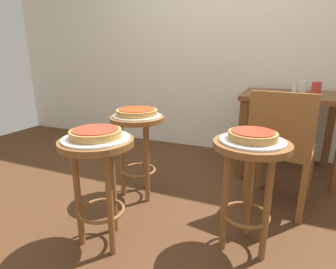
{
  "coord_description": "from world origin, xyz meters",
  "views": [
    {
      "loc": [
        0.58,
        -1.45,
        1.05
      ],
      "look_at": [
        -0.08,
        0.09,
        0.57
      ],
      "focal_mm": 28.72,
      "sensor_mm": 36.0,
      "label": 1
    }
  ],
  "objects": [
    {
      "name": "pizza_foreground",
      "position": [
        -0.31,
        -0.35,
        0.67
      ],
      "size": [
        0.27,
        0.27,
        0.05
      ],
      "color": "#B78442",
      "rests_on": "serving_plate_foreground"
    },
    {
      "name": "cup_near_edge",
      "position": [
        0.82,
        1.06,
        0.81
      ],
      "size": [
        0.07,
        0.07,
        0.12
      ],
      "primitive_type": "cylinder",
      "color": "red",
      "rests_on": "dining_table"
    },
    {
      "name": "stool_middle",
      "position": [
        0.46,
        -0.07,
        0.48
      ],
      "size": [
        0.4,
        0.4,
        0.64
      ],
      "color": "brown",
      "rests_on": "ground_plane"
    },
    {
      "name": "serving_plate_leftside",
      "position": [
        -0.39,
        0.24,
        0.64
      ],
      "size": [
        0.35,
        0.35,
        0.01
      ],
      "primitive_type": "cylinder",
      "color": "white",
      "rests_on": "stool_leftside"
    },
    {
      "name": "ground_plane",
      "position": [
        0.0,
        0.0,
        0.0
      ],
      "size": [
        6.0,
        6.0,
        0.0
      ],
      "primitive_type": "plane",
      "color": "#4C2D19"
    },
    {
      "name": "condiment_shaker",
      "position": [
        0.67,
        1.23,
        0.79
      ],
      "size": [
        0.04,
        0.04,
        0.09
      ],
      "primitive_type": "cylinder",
      "color": "white",
      "rests_on": "dining_table"
    },
    {
      "name": "back_wall",
      "position": [
        0.0,
        1.65,
        1.5
      ],
      "size": [
        6.0,
        0.1,
        3.0
      ],
      "primitive_type": "cube",
      "color": "silver",
      "rests_on": "ground_plane"
    },
    {
      "name": "stool_leftside",
      "position": [
        -0.39,
        0.24,
        0.48
      ],
      "size": [
        0.4,
        0.4,
        0.64
      ],
      "color": "brown",
      "rests_on": "ground_plane"
    },
    {
      "name": "dining_table",
      "position": [
        0.66,
        1.19,
        0.62
      ],
      "size": [
        0.85,
        0.73,
        0.75
      ],
      "color": "brown",
      "rests_on": "ground_plane"
    },
    {
      "name": "serving_plate_middle",
      "position": [
        0.46,
        -0.07,
        0.64
      ],
      "size": [
        0.34,
        0.34,
        0.01
      ],
      "primitive_type": "cylinder",
      "color": "silver",
      "rests_on": "stool_middle"
    },
    {
      "name": "pizza_leftside",
      "position": [
        -0.39,
        0.24,
        0.67
      ],
      "size": [
        0.3,
        0.3,
        0.05
      ],
      "color": "tan",
      "rests_on": "serving_plate_leftside"
    },
    {
      "name": "wooden_chair",
      "position": [
        0.6,
        0.46,
        0.47
      ],
      "size": [
        0.46,
        0.46,
        0.85
      ],
      "color": "brown",
      "rests_on": "ground_plane"
    },
    {
      "name": "stool_foreground",
      "position": [
        -0.31,
        -0.35,
        0.48
      ],
      "size": [
        0.4,
        0.4,
        0.64
      ],
      "color": "brown",
      "rests_on": "ground_plane"
    },
    {
      "name": "cup_far_edge",
      "position": [
        0.74,
        1.32,
        0.8
      ],
      "size": [
        0.07,
        0.07,
        0.11
      ],
      "primitive_type": "cylinder",
      "color": "silver",
      "rests_on": "dining_table"
    },
    {
      "name": "pizza_middle",
      "position": [
        0.46,
        -0.07,
        0.67
      ],
      "size": [
        0.25,
        0.25,
        0.05
      ],
      "color": "#B78442",
      "rests_on": "serving_plate_middle"
    },
    {
      "name": "serving_plate_foreground",
      "position": [
        -0.31,
        -0.35,
        0.64
      ],
      "size": [
        0.36,
        0.36,
        0.01
      ],
      "primitive_type": "cylinder",
      "color": "white",
      "rests_on": "stool_foreground"
    }
  ]
}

